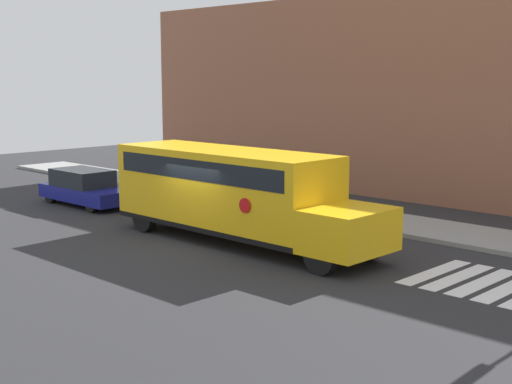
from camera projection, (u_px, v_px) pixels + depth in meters
ground_plane at (206, 243)px, 22.82m from camera, size 60.00×60.00×0.00m
sidewalk_strip at (332, 213)px, 27.41m from camera, size 44.00×3.00×0.15m
building_backdrop at (425, 96)px, 31.31m from camera, size 32.00×4.00×8.89m
crosswalk_stripes at (509, 288)px, 17.90m from camera, size 4.70×3.20×0.01m
school_bus at (233, 190)px, 22.71m from camera, size 10.00×2.57×2.95m
parked_car at (85, 188)px, 29.45m from camera, size 4.67×1.78×1.47m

